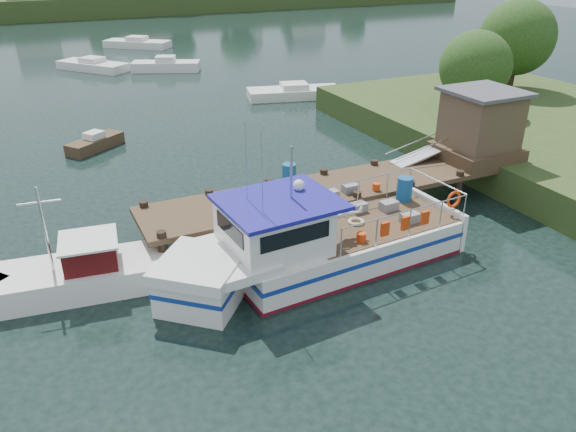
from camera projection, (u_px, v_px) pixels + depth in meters
name	position (u px, v px, depth m)	size (l,w,h in m)	color
ground_plane	(294.00, 226.00, 22.18)	(160.00, 160.00, 0.00)	black
dock	(432.00, 148.00, 23.74)	(16.60, 3.00, 4.78)	#473421
lobster_boat	(311.00, 245.00, 18.71)	(11.50, 3.94, 5.45)	silver
work_boat	(68.00, 275.00, 17.78)	(7.02, 2.87, 3.67)	silver
moored_rowboat	(95.00, 143.00, 30.30)	(3.32, 2.86, 0.96)	#473421
moored_far	(137.00, 43.00, 59.73)	(6.83, 6.20, 1.17)	silver
moored_b	(166.00, 65.00, 48.80)	(6.05, 4.06, 1.27)	silver
moored_c	(294.00, 92.00, 40.39)	(7.00, 3.81, 1.05)	silver
moored_d	(93.00, 65.00, 49.14)	(5.82, 6.50, 1.11)	silver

